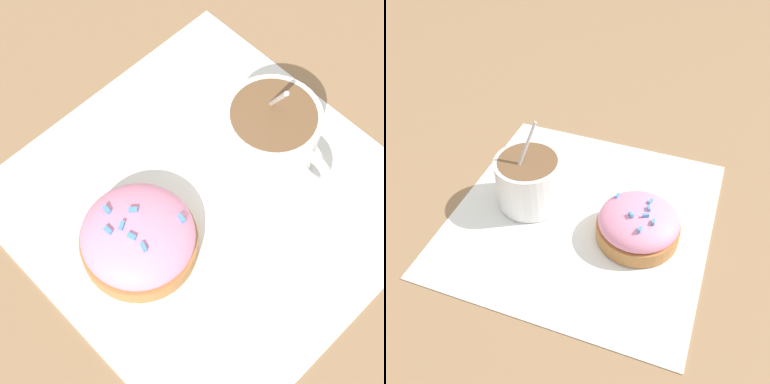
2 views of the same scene
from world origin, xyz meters
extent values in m
plane|color=#93704C|center=(0.00, 0.00, 0.00)|extent=(3.00, 3.00, 0.00)
cube|color=white|center=(0.00, 0.00, 0.00)|extent=(0.35, 0.35, 0.00)
cylinder|color=white|center=(-0.07, -0.01, 0.04)|extent=(0.08, 0.08, 0.06)
cylinder|color=brown|center=(-0.07, -0.01, 0.06)|extent=(0.07, 0.07, 0.01)
torus|color=white|center=(-0.08, 0.04, 0.04)|extent=(0.01, 0.04, 0.04)
ellipsoid|color=silver|center=(-0.06, 0.01, 0.01)|extent=(0.03, 0.03, 0.01)
cylinder|color=silver|center=(-0.08, -0.02, 0.07)|extent=(0.03, 0.05, 0.11)
cylinder|color=#B2753D|center=(0.07, 0.00, 0.01)|extent=(0.10, 0.10, 0.02)
ellipsoid|color=pink|center=(0.07, 0.00, 0.03)|extent=(0.09, 0.09, 0.04)
cube|color=#4C99EA|center=(0.04, 0.01, 0.04)|extent=(0.00, 0.01, 0.00)
cube|color=#4C99EA|center=(0.08, -0.01, 0.05)|extent=(0.01, 0.01, 0.00)
cube|color=#4C99EA|center=(0.09, -0.01, 0.05)|extent=(0.00, 0.01, 0.00)
cube|color=#4C99EA|center=(0.07, -0.01, 0.05)|extent=(0.01, 0.01, 0.00)
cube|color=#4C99EA|center=(0.08, 0.01, 0.05)|extent=(0.01, 0.01, 0.00)
cube|color=#4C99EA|center=(0.08, 0.02, 0.05)|extent=(0.00, 0.01, 0.00)
cube|color=#4C99EA|center=(0.08, -0.03, 0.05)|extent=(0.00, 0.01, 0.00)
camera|label=1|loc=(0.16, 0.19, 0.51)|focal=60.00mm
camera|label=2|loc=(0.17, -0.35, 0.41)|focal=42.00mm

